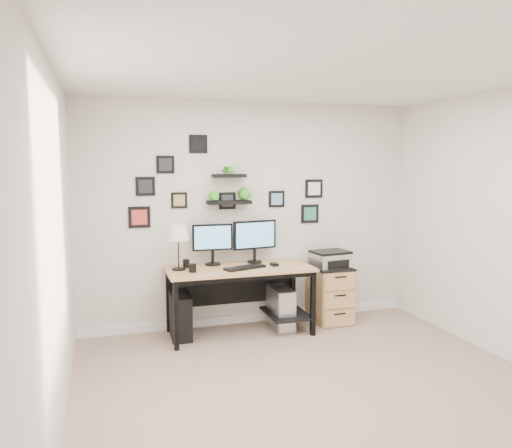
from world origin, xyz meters
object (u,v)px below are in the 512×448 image
object	(u,v)px
printer	(330,259)
file_cabinet	(330,294)
monitor_right	(255,238)
pc_tower_grey	(281,308)
mug	(193,268)
desk	(242,277)
monitor_left	(213,241)
pc_tower_black	(180,316)
table_lamp	(178,233)

from	to	relation	value
printer	file_cabinet	bearing A→B (deg)	52.15
monitor_right	pc_tower_grey	xyz separation A→B (m)	(0.26, -0.16, -0.81)
monitor_right	mug	size ratio (longest dim) A/B	5.97
monitor_right	pc_tower_grey	distance (m)	0.86
desk	monitor_left	world-z (taller)	monitor_left
pc_tower_black	monitor_left	bearing A→B (deg)	20.22
desk	mug	xyz separation A→B (m)	(-0.57, -0.12, 0.17)
desk	pc_tower_black	size ratio (longest dim) A/B	3.36
mug	pc_tower_black	world-z (taller)	mug
mug	pc_tower_black	bearing A→B (deg)	123.61
pc_tower_black	file_cabinet	size ratio (longest dim) A/B	0.71
table_lamp	file_cabinet	xyz separation A→B (m)	(1.81, 0.01, -0.81)
monitor_left	printer	distance (m)	1.42
file_cabinet	printer	distance (m)	0.43
monitor_left	monitor_right	xyz separation A→B (m)	(0.49, -0.01, 0.02)
mug	file_cabinet	size ratio (longest dim) A/B	0.13
desk	pc_tower_grey	bearing A→B (deg)	0.83
monitor_left	table_lamp	xyz separation A→B (m)	(-0.40, -0.14, 0.12)
file_cabinet	monitor_left	bearing A→B (deg)	175.05
monitor_left	file_cabinet	distance (m)	1.57
desk	mug	size ratio (longest dim) A/B	18.17
monitor_left	printer	xyz separation A→B (m)	(1.39, -0.13, -0.26)
monitor_left	table_lamp	world-z (taller)	table_lamp
monitor_right	mug	world-z (taller)	monitor_right
monitor_right	file_cabinet	bearing A→B (deg)	-7.08
monitor_left	monitor_right	bearing A→B (deg)	-1.01
desk	mug	distance (m)	0.61
mug	pc_tower_grey	xyz separation A→B (m)	(1.04, 0.13, -0.56)
pc_tower_grey	file_cabinet	bearing A→B (deg)	4.55
desk	monitor_left	distance (m)	0.52
table_lamp	printer	size ratio (longest dim) A/B	1.07
mug	printer	bearing A→B (deg)	5.71
pc_tower_black	pc_tower_grey	distance (m)	1.15
pc_tower_grey	printer	xyz separation A→B (m)	(0.64, 0.04, 0.53)
monitor_right	file_cabinet	world-z (taller)	monitor_right
table_lamp	monitor_right	bearing A→B (deg)	8.11
monitor_right	pc_tower_grey	world-z (taller)	monitor_right
pc_tower_grey	table_lamp	bearing A→B (deg)	178.20
desk	monitor_right	distance (m)	0.49
monitor_left	table_lamp	bearing A→B (deg)	-161.33
monitor_left	pc_tower_black	world-z (taller)	monitor_left
mug	pc_tower_black	xyz separation A→B (m)	(-0.11, 0.17, -0.56)
table_lamp	mug	bearing A→B (deg)	-53.81
desk	file_cabinet	xyz separation A→B (m)	(1.11, 0.06, -0.29)
printer	monitor_right	bearing A→B (deg)	172.07
monitor_left	pc_tower_black	size ratio (longest dim) A/B	0.98
pc_tower_grey	printer	bearing A→B (deg)	3.51
pc_tower_black	desk	bearing A→B (deg)	-2.04
monitor_left	pc_tower_grey	distance (m)	1.10
monitor_left	mug	size ratio (longest dim) A/B	5.28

